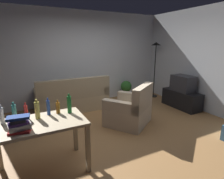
# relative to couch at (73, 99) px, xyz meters

# --- Properties ---
(ground_plane) EXTENTS (5.20, 4.40, 0.02)m
(ground_plane) POSITION_rel_couch_xyz_m (0.55, -1.59, -0.32)
(ground_plane) COLOR #9E7042
(wall_rear) EXTENTS (5.20, 0.10, 2.70)m
(wall_rear) POSITION_rel_couch_xyz_m (0.55, 0.61, 1.04)
(wall_rear) COLOR silver
(wall_rear) RESTS_ON ground_plane
(wall_right) EXTENTS (0.10, 4.40, 2.70)m
(wall_right) POSITION_rel_couch_xyz_m (3.15, -1.59, 1.04)
(wall_right) COLOR silver
(wall_right) RESTS_ON ground_plane
(couch) EXTENTS (1.88, 0.84, 0.92)m
(couch) POSITION_rel_couch_xyz_m (0.00, 0.00, 0.00)
(couch) COLOR tan
(couch) RESTS_ON ground_plane
(tv_stand) EXTENTS (0.44, 1.10, 0.48)m
(tv_stand) POSITION_rel_couch_xyz_m (2.80, -1.21, -0.07)
(tv_stand) COLOR black
(tv_stand) RESTS_ON ground_plane
(tv) EXTENTS (0.41, 0.60, 0.44)m
(tv) POSITION_rel_couch_xyz_m (2.80, -1.21, 0.39)
(tv) COLOR #2D2D33
(tv) RESTS_ON tv_stand
(torchiere_lamp) EXTENTS (0.32, 0.32, 1.81)m
(torchiere_lamp) POSITION_rel_couch_xyz_m (2.80, 0.01, 1.11)
(torchiere_lamp) COLOR black
(torchiere_lamp) RESTS_ON ground_plane
(desk) EXTENTS (1.21, 0.71, 0.76)m
(desk) POSITION_rel_couch_xyz_m (-1.03, -2.23, 0.34)
(desk) COLOR #C6B28E
(desk) RESTS_ON ground_plane
(potted_plant) EXTENTS (0.36, 0.36, 0.57)m
(potted_plant) POSITION_rel_couch_xyz_m (1.89, 0.31, 0.02)
(potted_plant) COLOR brown
(potted_plant) RESTS_ON ground_plane
(armchair) EXTENTS (1.22, 1.20, 0.92)m
(armchair) POSITION_rel_couch_xyz_m (0.92, -1.46, 0.01)
(armchair) COLOR beige
(armchair) RESTS_ON ground_plane
(bottle_clear) EXTENTS (0.06, 0.06, 0.26)m
(bottle_clear) POSITION_rel_couch_xyz_m (-1.47, -2.06, 0.57)
(bottle_clear) COLOR silver
(bottle_clear) RESTS_ON desk
(bottle_tall) EXTENTS (0.06, 0.06, 0.27)m
(bottle_tall) POSITION_rel_couch_xyz_m (-1.33, -2.06, 0.57)
(bottle_tall) COLOR teal
(bottle_tall) RESTS_ON desk
(bottle_red) EXTENTS (0.05, 0.05, 0.23)m
(bottle_red) POSITION_rel_couch_xyz_m (-1.18, -2.02, 0.55)
(bottle_red) COLOR #AD2323
(bottle_red) RESTS_ON desk
(bottle_squat) EXTENTS (0.07, 0.07, 0.28)m
(bottle_squat) POSITION_rel_couch_xyz_m (-1.04, -2.10, 0.58)
(bottle_squat) COLOR #BCB24C
(bottle_squat) RESTS_ON desk
(bottle_blue) EXTENTS (0.05, 0.05, 0.26)m
(bottle_blue) POSITION_rel_couch_xyz_m (-0.88, -2.02, 0.57)
(bottle_blue) COLOR #2347A3
(bottle_blue) RESTS_ON desk
(bottle_amber) EXTENTS (0.06, 0.06, 0.21)m
(bottle_amber) POSITION_rel_couch_xyz_m (-0.75, -2.03, 0.54)
(bottle_amber) COLOR #9E6019
(bottle_amber) RESTS_ON desk
(bottle_green) EXTENTS (0.06, 0.06, 0.30)m
(bottle_green) POSITION_rel_couch_xyz_m (-0.59, -2.09, 0.59)
(bottle_green) COLOR #1E722D
(bottle_green) RESTS_ON desk
(book_stack) EXTENTS (0.27, 0.21, 0.20)m
(book_stack) POSITION_rel_couch_xyz_m (-1.28, -2.42, 0.55)
(book_stack) COLOR maroon
(book_stack) RESTS_ON desk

